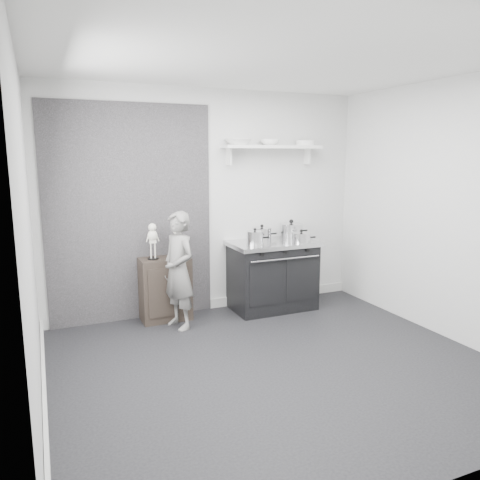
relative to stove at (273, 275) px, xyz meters
name	(u,v)px	position (x,y,z in m)	size (l,w,h in m)	color
ground	(275,365)	(-0.73, -1.48, -0.43)	(4.00, 4.00, 0.00)	black
room_shell	(261,188)	(-0.82, -1.33, 1.20)	(4.02, 3.62, 2.71)	silver
wall_shelf	(272,148)	(0.07, 0.20, 1.57)	(1.30, 0.26, 0.24)	silver
stove	(273,275)	(0.00, 0.00, 0.00)	(1.08, 0.67, 0.86)	black
side_cabinet	(165,289)	(-1.34, 0.13, -0.06)	(0.57, 0.33, 0.74)	black
child	(179,271)	(-1.27, -0.18, 0.22)	(0.48, 0.32, 1.32)	slate
pot_front_left	(255,238)	(-0.29, -0.08, 0.51)	(0.29, 0.21, 0.20)	silver
pot_back_left	(262,234)	(-0.09, 0.14, 0.51)	(0.33, 0.24, 0.20)	silver
pot_back_right	(291,231)	(0.31, 0.10, 0.53)	(0.39, 0.31, 0.25)	silver
pot_front_right	(301,237)	(0.29, -0.20, 0.49)	(0.32, 0.23, 0.16)	silver
skeleton_full	(153,239)	(-1.47, 0.13, 0.55)	(0.13, 0.09, 0.48)	white
skeleton_torso	(177,241)	(-1.19, 0.13, 0.50)	(0.11, 0.07, 0.39)	white
bowl_large	(238,142)	(-0.39, 0.19, 1.64)	(0.31, 0.31, 0.08)	white
bowl_small	(270,142)	(0.04, 0.19, 1.64)	(0.23, 0.23, 0.07)	white
plate_stack	(305,143)	(0.55, 0.19, 1.64)	(0.24, 0.24, 0.06)	white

